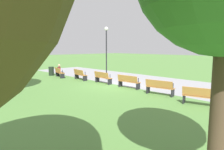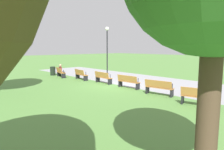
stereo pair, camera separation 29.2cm
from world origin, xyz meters
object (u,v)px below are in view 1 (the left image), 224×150
at_px(bench_0, 59,72).
at_px(lamp_post, 106,44).
at_px(bench_1, 80,74).
at_px(bench_4, 160,87).
at_px(trash_bin, 51,71).
at_px(person_seated, 60,70).
at_px(bench_3, 128,81).
at_px(bench_5, 201,96).
at_px(bench_2, 103,77).

bearing_deg(bench_0, lamp_post, 45.07).
distance_m(bench_1, bench_4, 7.84).
relative_size(lamp_post, trash_bin, 5.19).
relative_size(person_seated, trash_bin, 1.40).
bearing_deg(person_seated, bench_1, 20.80).
relative_size(bench_3, bench_5, 0.97).
xyz_separation_m(bench_4, trash_bin, (-12.09, -0.40, -0.04)).
bearing_deg(bench_0, bench_1, 24.95).
bearing_deg(bench_4, lamp_post, 155.87).
bearing_deg(bench_0, person_seated, 138.85).
xyz_separation_m(bench_0, bench_1, (2.57, 0.50, 0.00)).
relative_size(bench_1, trash_bin, 1.98).
relative_size(bench_5, trash_bin, 1.99).
bearing_deg(bench_0, bench_5, 13.89).
bearing_deg(bench_4, bench_1, 171.66).
relative_size(bench_3, trash_bin, 1.94).
distance_m(bench_1, trash_bin, 4.27).
distance_m(bench_5, trash_bin, 14.67).
bearing_deg(bench_3, bench_0, -177.25).
xyz_separation_m(bench_4, person_seated, (-10.54, -0.33, 0.17)).
distance_m(bench_2, person_seated, 5.34).
distance_m(person_seated, lamp_post, 5.16).
xyz_separation_m(bench_3, lamp_post, (-3.92, 1.59, 2.59)).
distance_m(bench_1, lamp_post, 3.44).
distance_m(bench_4, person_seated, 10.54).
bearing_deg(bench_5, bench_0, 166.11).
xyz_separation_m(bench_1, bench_4, (7.84, 0.00, 0.00)).
bearing_deg(person_seated, bench_4, 15.67).
height_order(bench_0, bench_3, same).
xyz_separation_m(bench_0, bench_2, (5.18, 0.76, 0.00)).
distance_m(bench_1, person_seated, 2.72).
height_order(bench_0, bench_5, same).
distance_m(bench_2, bench_3, 2.62).
xyz_separation_m(bench_1, bench_2, (2.61, 0.25, 0.00)).
xyz_separation_m(bench_0, bench_3, (7.80, 0.76, 0.00)).
bearing_deg(bench_3, bench_5, -11.07).
relative_size(bench_1, bench_4, 1.00).
height_order(bench_5, lamp_post, lamp_post).
bearing_deg(person_seated, bench_3, 18.07).
xyz_separation_m(bench_5, person_seated, (-13.11, 0.18, 0.17)).
bearing_deg(person_seated, bench_2, 20.12).
bearing_deg(person_seated, lamp_post, 42.37).
relative_size(bench_2, lamp_post, 0.37).
relative_size(person_seated, lamp_post, 0.27).
bearing_deg(bench_4, bench_0, 174.43).
distance_m(bench_2, bench_5, 7.84).
bearing_deg(bench_2, trash_bin, -171.77).
distance_m(person_seated, trash_bin, 1.57).
xyz_separation_m(bench_3, trash_bin, (-9.48, -0.66, -0.04)).
height_order(bench_2, bench_3, same).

